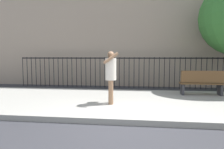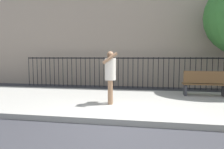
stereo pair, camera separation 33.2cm
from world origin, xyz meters
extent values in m
plane|color=#333338|center=(0.00, 0.00, 0.00)|extent=(60.00, 60.00, 0.00)
cube|color=#9E9B93|center=(0.00, 2.20, 0.07)|extent=(28.00, 4.40, 0.15)
cube|color=tan|center=(0.00, 8.50, 5.03)|extent=(28.00, 4.00, 10.06)
cube|color=black|center=(0.00, 5.90, 1.55)|extent=(12.00, 0.04, 0.06)
cylinder|color=black|center=(-6.00, 5.90, 0.80)|extent=(0.03, 0.03, 1.60)
cylinder|color=black|center=(-5.74, 5.90, 0.80)|extent=(0.03, 0.03, 1.60)
cylinder|color=black|center=(-5.49, 5.90, 0.80)|extent=(0.03, 0.03, 1.60)
cylinder|color=black|center=(-5.23, 5.90, 0.80)|extent=(0.03, 0.03, 1.60)
cylinder|color=black|center=(-4.98, 5.90, 0.80)|extent=(0.03, 0.03, 1.60)
cylinder|color=black|center=(-4.72, 5.90, 0.80)|extent=(0.03, 0.03, 1.60)
cylinder|color=black|center=(-4.47, 5.90, 0.80)|extent=(0.03, 0.03, 1.60)
cylinder|color=black|center=(-4.21, 5.90, 0.80)|extent=(0.03, 0.03, 1.60)
cylinder|color=black|center=(-3.96, 5.90, 0.80)|extent=(0.03, 0.03, 1.60)
cylinder|color=black|center=(-3.70, 5.90, 0.80)|extent=(0.03, 0.03, 1.60)
cylinder|color=black|center=(-3.45, 5.90, 0.80)|extent=(0.03, 0.03, 1.60)
cylinder|color=black|center=(-3.19, 5.90, 0.80)|extent=(0.03, 0.03, 1.60)
cylinder|color=black|center=(-2.94, 5.90, 0.80)|extent=(0.03, 0.03, 1.60)
cylinder|color=black|center=(-2.68, 5.90, 0.80)|extent=(0.03, 0.03, 1.60)
cylinder|color=black|center=(-2.43, 5.90, 0.80)|extent=(0.03, 0.03, 1.60)
cylinder|color=black|center=(-2.17, 5.90, 0.80)|extent=(0.03, 0.03, 1.60)
cylinder|color=black|center=(-1.91, 5.90, 0.80)|extent=(0.03, 0.03, 1.60)
cylinder|color=black|center=(-1.66, 5.90, 0.80)|extent=(0.03, 0.03, 1.60)
cylinder|color=black|center=(-1.40, 5.90, 0.80)|extent=(0.03, 0.03, 1.60)
cylinder|color=black|center=(-1.15, 5.90, 0.80)|extent=(0.03, 0.03, 1.60)
cylinder|color=black|center=(-0.89, 5.90, 0.80)|extent=(0.03, 0.03, 1.60)
cylinder|color=black|center=(-0.64, 5.90, 0.80)|extent=(0.03, 0.03, 1.60)
cylinder|color=black|center=(-0.38, 5.90, 0.80)|extent=(0.03, 0.03, 1.60)
cylinder|color=black|center=(-0.13, 5.90, 0.80)|extent=(0.03, 0.03, 1.60)
cylinder|color=black|center=(0.13, 5.90, 0.80)|extent=(0.03, 0.03, 1.60)
cylinder|color=black|center=(0.38, 5.90, 0.80)|extent=(0.03, 0.03, 1.60)
cylinder|color=black|center=(0.64, 5.90, 0.80)|extent=(0.03, 0.03, 1.60)
cylinder|color=black|center=(0.89, 5.90, 0.80)|extent=(0.03, 0.03, 1.60)
cylinder|color=black|center=(1.15, 5.90, 0.80)|extent=(0.03, 0.03, 1.60)
cylinder|color=black|center=(1.40, 5.90, 0.80)|extent=(0.03, 0.03, 1.60)
cylinder|color=black|center=(1.66, 5.90, 0.80)|extent=(0.03, 0.03, 1.60)
cylinder|color=black|center=(1.91, 5.90, 0.80)|extent=(0.03, 0.03, 1.60)
cylinder|color=black|center=(2.17, 5.90, 0.80)|extent=(0.03, 0.03, 1.60)
cylinder|color=black|center=(2.43, 5.90, 0.80)|extent=(0.03, 0.03, 1.60)
cylinder|color=black|center=(2.68, 5.90, 0.80)|extent=(0.03, 0.03, 1.60)
cylinder|color=black|center=(2.94, 5.90, 0.80)|extent=(0.03, 0.03, 1.60)
cylinder|color=black|center=(3.19, 5.90, 0.80)|extent=(0.03, 0.03, 1.60)
cylinder|color=black|center=(3.45, 5.90, 0.80)|extent=(0.03, 0.03, 1.60)
cylinder|color=black|center=(3.70, 5.90, 0.80)|extent=(0.03, 0.03, 1.60)
cylinder|color=black|center=(3.96, 5.90, 0.80)|extent=(0.03, 0.03, 1.60)
cylinder|color=black|center=(4.21, 5.90, 0.80)|extent=(0.03, 0.03, 1.60)
cylinder|color=#936B4C|center=(-0.51, 1.50, 0.52)|extent=(0.15, 0.15, 0.75)
cylinder|color=#936B4C|center=(-0.54, 1.70, 0.52)|extent=(0.15, 0.15, 0.75)
cylinder|color=silver|center=(-0.52, 1.60, 1.24)|extent=(0.38, 0.38, 0.68)
sphere|color=#936B4C|center=(-0.52, 1.60, 1.69)|extent=(0.21, 0.21, 0.21)
cylinder|color=#936B4C|center=(-0.50, 1.40, 1.58)|extent=(0.49, 0.15, 0.37)
cylinder|color=#936B4C|center=(-0.55, 1.80, 1.22)|extent=(0.09, 0.09, 0.52)
cube|color=black|center=(-0.56, 1.45, 1.67)|extent=(0.02, 0.07, 0.15)
cube|color=brown|center=(-0.56, 1.86, 1.14)|extent=(0.20, 0.30, 0.34)
cube|color=brown|center=(2.75, 3.48, 0.60)|extent=(1.60, 0.45, 0.05)
cube|color=brown|center=(2.75, 3.29, 0.88)|extent=(1.60, 0.06, 0.44)
cube|color=#333338|center=(2.05, 3.48, 0.35)|extent=(0.08, 0.41, 0.40)
cube|color=#333338|center=(3.45, 3.48, 0.35)|extent=(0.08, 0.41, 0.40)
camera|label=1|loc=(0.30, -4.70, 1.63)|focal=32.81mm
camera|label=2|loc=(0.63, -4.65, 1.63)|focal=32.81mm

